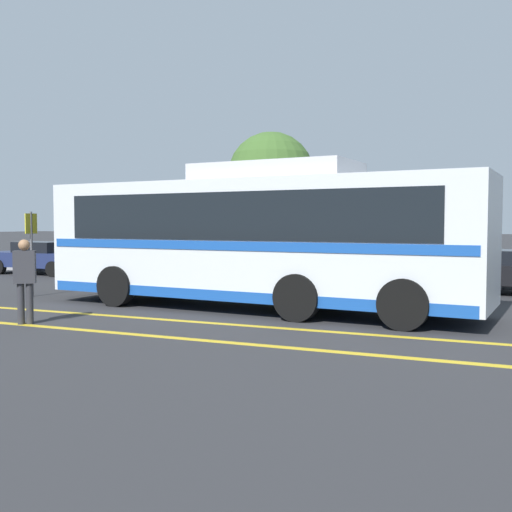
{
  "coord_description": "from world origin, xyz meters",
  "views": [
    {
      "loc": [
        4.53,
        -13.52,
        2.04
      ],
      "look_at": [
        -1.02,
        -0.48,
        1.27
      ],
      "focal_mm": 42.0,
      "sensor_mm": 36.0,
      "label": 1
    }
  ],
  "objects_px": {
    "parked_car_2": "(301,264)",
    "tree_0": "(271,176)",
    "bus_stop_sign": "(31,243)",
    "parked_car_0": "(41,257)",
    "transit_bus": "(257,236)",
    "pedestrian_0": "(25,276)",
    "parked_car_1": "(149,258)"
  },
  "relations": [
    {
      "from": "parked_car_0",
      "to": "parked_car_1",
      "type": "bearing_deg",
      "value": -89.84
    },
    {
      "from": "parked_car_0",
      "to": "pedestrian_0",
      "type": "relative_size",
      "value": 2.68
    },
    {
      "from": "parked_car_0",
      "to": "bus_stop_sign",
      "type": "height_order",
      "value": "bus_stop_sign"
    },
    {
      "from": "tree_0",
      "to": "pedestrian_0",
      "type": "bearing_deg",
      "value": -88.21
    },
    {
      "from": "transit_bus",
      "to": "bus_stop_sign",
      "type": "xyz_separation_m",
      "value": [
        -6.75,
        -0.17,
        -0.24
      ]
    },
    {
      "from": "parked_car_2",
      "to": "tree_0",
      "type": "relative_size",
      "value": 0.74
    },
    {
      "from": "parked_car_0",
      "to": "pedestrian_0",
      "type": "height_order",
      "value": "pedestrian_0"
    },
    {
      "from": "parked_car_0",
      "to": "tree_0",
      "type": "height_order",
      "value": "tree_0"
    },
    {
      "from": "parked_car_0",
      "to": "parked_car_2",
      "type": "relative_size",
      "value": 1.05
    },
    {
      "from": "parked_car_0",
      "to": "parked_car_1",
      "type": "relative_size",
      "value": 1.02
    },
    {
      "from": "transit_bus",
      "to": "parked_car_0",
      "type": "height_order",
      "value": "transit_bus"
    },
    {
      "from": "pedestrian_0",
      "to": "tree_0",
      "type": "xyz_separation_m",
      "value": [
        -0.46,
        14.64,
        3.11
      ]
    },
    {
      "from": "parked_car_2",
      "to": "pedestrian_0",
      "type": "distance_m",
      "value": 10.09
    },
    {
      "from": "transit_bus",
      "to": "tree_0",
      "type": "xyz_separation_m",
      "value": [
        -3.94,
        10.86,
        2.35
      ]
    },
    {
      "from": "parked_car_1",
      "to": "parked_car_2",
      "type": "xyz_separation_m",
      "value": [
        5.73,
        0.41,
        -0.08
      ]
    },
    {
      "from": "parked_car_0",
      "to": "parked_car_2",
      "type": "bearing_deg",
      "value": -86.79
    },
    {
      "from": "parked_car_1",
      "to": "parked_car_2",
      "type": "bearing_deg",
      "value": 95.76
    },
    {
      "from": "parked_car_2",
      "to": "pedestrian_0",
      "type": "bearing_deg",
      "value": -17.04
    },
    {
      "from": "parked_car_1",
      "to": "pedestrian_0",
      "type": "height_order",
      "value": "pedestrian_0"
    },
    {
      "from": "parked_car_1",
      "to": "bus_stop_sign",
      "type": "height_order",
      "value": "bus_stop_sign"
    },
    {
      "from": "parked_car_0",
      "to": "pedestrian_0",
      "type": "xyz_separation_m",
      "value": [
        8.41,
        -9.5,
        0.3
      ]
    },
    {
      "from": "parked_car_0",
      "to": "parked_car_2",
      "type": "xyz_separation_m",
      "value": [
        10.96,
        0.25,
        -0.0
      ]
    },
    {
      "from": "bus_stop_sign",
      "to": "parked_car_0",
      "type": "bearing_deg",
      "value": 46.01
    },
    {
      "from": "transit_bus",
      "to": "parked_car_2",
      "type": "height_order",
      "value": "transit_bus"
    },
    {
      "from": "bus_stop_sign",
      "to": "tree_0",
      "type": "relative_size",
      "value": 0.4
    },
    {
      "from": "parked_car_2",
      "to": "tree_0",
      "type": "xyz_separation_m",
      "value": [
        -3.01,
        4.89,
        3.41
      ]
    },
    {
      "from": "pedestrian_0",
      "to": "tree_0",
      "type": "relative_size",
      "value": 0.29
    },
    {
      "from": "transit_bus",
      "to": "bus_stop_sign",
      "type": "relative_size",
      "value": 4.67
    },
    {
      "from": "parked_car_1",
      "to": "parked_car_0",
      "type": "bearing_deg",
      "value": -90.08
    },
    {
      "from": "transit_bus",
      "to": "tree_0",
      "type": "height_order",
      "value": "tree_0"
    },
    {
      "from": "parked_car_0",
      "to": "parked_car_1",
      "type": "distance_m",
      "value": 5.24
    },
    {
      "from": "parked_car_0",
      "to": "pedestrian_0",
      "type": "bearing_deg",
      "value": -136.62
    }
  ]
}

